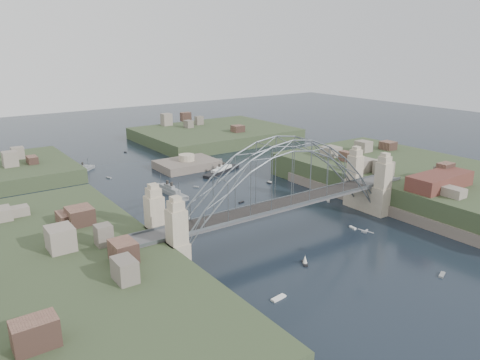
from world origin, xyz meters
name	(u,v)px	position (x,y,z in m)	size (l,w,h in m)	color
ground	(282,235)	(0.00, 0.00, 0.00)	(500.00, 500.00, 0.00)	black
bridge	(283,188)	(0.00, 0.00, 12.32)	(84.00, 13.80, 24.60)	#4B4B4E
shore_west	(37,299)	(-57.32, 0.00, 1.97)	(50.50, 90.00, 12.00)	#2E3C22
shore_east	(420,188)	(57.32, 0.00, 1.97)	(50.50, 90.00, 12.00)	#2E3C22
headland_ne	(215,138)	(50.00, 110.00, 0.75)	(70.00, 55.00, 9.50)	#2E3C22
fort_island	(187,169)	(12.00, 70.00, -0.34)	(22.00, 16.00, 9.40)	#5F544B
wharf_shed	(440,181)	(44.00, -14.00, 10.00)	(20.00, 8.00, 4.00)	#592D26
finger_pier	(475,233)	(39.00, -28.00, 0.70)	(4.00, 22.00, 1.40)	#4B4B4E
naval_cruiser_near	(170,191)	(-7.60, 45.85, 0.86)	(3.75, 18.51, 5.51)	gray
naval_cruiser_far	(82,171)	(-22.81, 87.07, 0.77)	(12.56, 10.90, 4.94)	gray
ocean_liner	(222,171)	(19.47, 57.13, 0.75)	(19.18, 9.79, 4.81)	black
aeroplane	(365,231)	(4.51, -21.76, 7.48)	(2.03, 3.58, 0.53)	#ACAEB4
small_boat_a	(187,217)	(-13.45, 24.42, 0.15)	(0.86, 2.33, 0.45)	white
small_boat_b	(241,202)	(5.95, 25.71, 0.15)	(2.04, 1.08, 0.45)	white
small_boat_c	(305,261)	(-6.06, -14.79, 0.80)	(2.29, 2.81, 2.38)	white
small_boat_d	(270,183)	(25.31, 36.24, 0.29)	(1.27, 2.20, 1.43)	white
small_boat_e	(84,204)	(-33.44, 50.27, 0.70)	(3.45, 1.58, 2.38)	white
small_boat_f	(196,187)	(2.58, 46.87, 0.15)	(1.58, 1.72, 0.45)	white
small_boat_g	(442,275)	(13.44, -34.93, 0.15)	(2.73, 1.71, 0.45)	white
small_boat_h	(109,178)	(-17.26, 74.05, 0.15)	(1.47, 2.31, 0.45)	white
small_boat_i	(328,199)	(27.92, 11.26, 0.91)	(1.96, 2.13, 2.38)	white
small_boat_j	(278,298)	(-19.80, -22.36, 0.15)	(3.31, 1.44, 0.45)	white
small_boat_k	(125,152)	(2.86, 108.76, 0.15)	(0.73, 1.85, 0.45)	white
small_boat_l	(75,234)	(-41.79, 30.42, 0.15)	(2.18, 2.76, 0.45)	white
small_boat_m	(353,228)	(17.86, -7.16, 0.15)	(0.92, 2.14, 0.45)	white
small_boat_n	(218,159)	(29.02, 74.31, 0.15)	(2.87, 2.68, 0.45)	white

